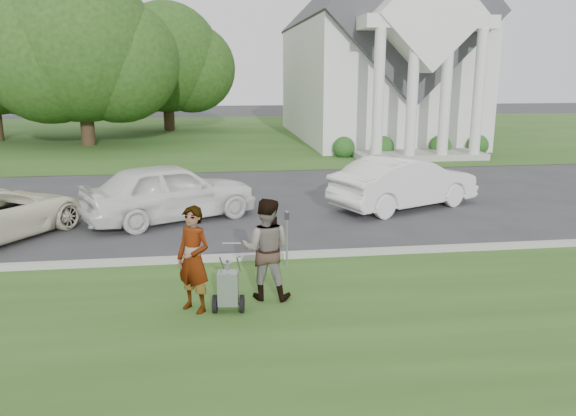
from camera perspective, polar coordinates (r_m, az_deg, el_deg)
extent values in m
plane|color=#333335|center=(12.15, -2.84, -6.12)|extent=(120.00, 120.00, 0.00)
cube|color=#2E4E1A|center=(9.39, -1.25, -12.26)|extent=(80.00, 7.00, 0.01)
cube|color=#2E4E1A|center=(38.63, -6.26, 7.50)|extent=(80.00, 30.00, 0.01)
cube|color=#9E9E93|center=(12.64, -3.06, -4.96)|extent=(80.00, 0.18, 0.15)
cube|color=white|center=(36.76, 8.24, 12.59)|extent=(9.00, 16.00, 7.00)
cube|color=#38383D|center=(36.87, 8.43, 18.03)|extent=(9.19, 17.00, 9.19)
cube|color=#9E9E93|center=(28.29, 13.05, 5.28)|extent=(6.20, 2.60, 0.30)
cylinder|color=white|center=(26.32, 9.16, 11.09)|extent=(0.50, 0.50, 6.00)
cylinder|color=white|center=(26.82, 12.50, 10.99)|extent=(0.50, 0.50, 6.00)
cylinder|color=white|center=(27.40, 15.71, 10.86)|extent=(0.50, 0.50, 6.00)
cylinder|color=white|center=(28.07, 18.76, 10.70)|extent=(0.50, 0.50, 6.00)
cube|color=white|center=(27.91, 13.90, 17.80)|extent=(6.20, 2.00, 0.60)
cube|color=white|center=(27.93, 13.94, 18.41)|extent=(5.09, 2.20, 5.09)
sphere|color=#1E4C19|center=(28.09, 5.69, 6.12)|extent=(1.10, 1.10, 1.10)
sphere|color=#1E4C19|center=(28.61, 9.62, 6.13)|extent=(1.10, 1.10, 1.10)
sphere|color=#1E4C19|center=(29.63, 15.20, 6.11)|extent=(1.10, 1.10, 1.10)
sphere|color=#1E4C19|center=(30.46, 18.70, 6.06)|extent=(1.10, 1.10, 1.10)
cylinder|color=#332316|center=(34.23, -19.77, 8.68)|extent=(0.76, 0.76, 3.20)
sphere|color=#204114|center=(34.17, -20.31, 15.21)|extent=(8.40, 8.40, 8.40)
sphere|color=#204114|center=(34.10, -16.89, 14.05)|extent=(6.89, 6.89, 6.89)
sphere|color=#204114|center=(34.24, -23.15, 13.91)|extent=(7.22, 7.22, 7.22)
sphere|color=#204114|center=(38.33, -25.11, 14.08)|extent=(7.54, 7.54, 7.54)
cylinder|color=#332316|center=(41.59, -12.03, 9.79)|extent=(0.76, 0.76, 3.00)
sphere|color=#204114|center=(41.52, -12.28, 14.73)|extent=(7.60, 7.60, 7.60)
sphere|color=#204114|center=(41.72, -9.79, 13.79)|extent=(6.23, 6.23, 6.23)
sphere|color=#204114|center=(41.35, -14.43, 13.83)|extent=(6.54, 6.54, 6.54)
cylinder|color=black|center=(10.03, -7.42, -9.64)|extent=(0.11, 0.33, 0.32)
cylinder|color=black|center=(9.99, -4.70, -9.67)|extent=(0.11, 0.33, 0.32)
cylinder|color=#2D2D33|center=(10.01, -6.06, -9.65)|extent=(0.54, 0.10, 0.04)
cube|color=#93959B|center=(9.90, -6.10, -8.09)|extent=(0.38, 0.33, 0.59)
cone|color=#93959B|center=(9.76, -6.16, -5.96)|extent=(0.20, 0.20, 0.17)
cylinder|color=#2D2D33|center=(9.73, -6.17, -5.49)|extent=(0.04, 0.04, 0.06)
cylinder|color=#93959B|center=(10.30, -6.72, -5.66)|extent=(0.12, 0.79, 0.56)
cylinder|color=#93959B|center=(10.27, -5.05, -5.67)|extent=(0.12, 0.79, 0.56)
cylinder|color=#93959B|center=(10.56, -5.75, -3.59)|extent=(0.34, 0.07, 0.03)
imported|color=#999999|center=(9.88, -9.58, -5.25)|extent=(0.81, 0.79, 1.88)
imported|color=#999999|center=(10.29, -2.24, -4.26)|extent=(1.07, 0.92, 1.89)
cylinder|color=#93959B|center=(11.99, -0.11, -3.63)|extent=(0.04, 0.04, 1.08)
cube|color=#2D2D33|center=(11.83, -0.11, -0.79)|extent=(0.09, 0.06, 0.16)
cylinder|color=#93959B|center=(11.81, -0.11, -0.41)|extent=(0.08, 0.08, 0.03)
imported|color=white|center=(16.15, -11.87, 1.66)|extent=(5.24, 3.90, 1.66)
imported|color=silver|center=(17.66, 11.77, 2.57)|extent=(5.10, 3.55, 1.59)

